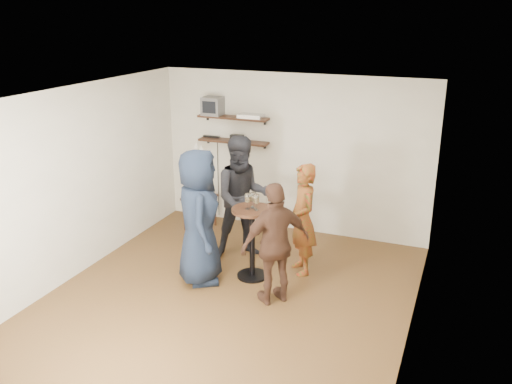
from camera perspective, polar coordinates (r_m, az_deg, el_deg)
room at (r=6.61m, az=-2.94°, el=-1.10°), size 4.58×5.08×2.68m
shelf_upper at (r=8.96m, az=-2.43°, el=7.84°), size 1.20×0.25×0.04m
shelf_lower at (r=9.04m, az=-2.40°, el=5.35°), size 1.20×0.25×0.04m
crt_monitor at (r=9.08m, az=-4.55°, el=9.02°), size 0.32×0.30×0.30m
dvd_deck at (r=8.82m, az=-0.53°, el=8.00°), size 0.40×0.24×0.06m
radio at (r=9.00m, az=-2.02°, el=5.73°), size 0.22×0.10×0.10m
power_strip at (r=9.26m, az=-4.71°, el=5.83°), size 0.30×0.05×0.03m
side_table at (r=9.13m, az=-5.95°, el=-0.99°), size 0.50×0.50×0.57m
vase_lilies at (r=9.01m, az=-6.05°, el=1.37°), size 0.19×0.20×0.95m
drinks_table at (r=7.36m, az=-0.40°, el=-4.39°), size 0.55×0.55×1.01m
wine_glass_fl at (r=7.17m, az=-0.89°, el=-0.70°), size 0.07×0.07×0.22m
wine_glass_fr at (r=7.12m, az=0.06°, el=-0.79°), size 0.07×0.07×0.22m
wine_glass_bl at (r=7.24m, az=-0.41°, el=-0.61°), size 0.06×0.06×0.19m
wine_glass_br at (r=7.19m, az=-0.25°, el=-0.59°), size 0.07×0.07×0.22m
person_plaid at (r=7.49m, az=4.93°, el=-2.90°), size 0.64×0.69×1.58m
person_dark at (r=7.92m, az=-1.35°, el=-0.62°), size 1.13×1.07×1.83m
person_navy at (r=7.21m, az=-6.05°, el=-2.65°), size 0.96×1.08×1.85m
person_brown at (r=6.72m, az=2.10°, el=-5.48°), size 0.91×0.94×1.58m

